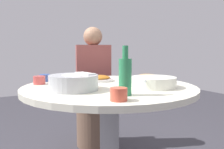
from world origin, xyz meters
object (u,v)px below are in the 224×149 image
(soup_bowl, at_px, (153,82))
(dish_stirfry, at_px, (99,79))
(tea_cup_far, at_px, (119,94))
(tea_cup_side, at_px, (45,78))
(stool_for_diner_left, at_px, (94,123))
(rice_bowl, at_px, (74,82))
(green_bottle, at_px, (125,75))
(tea_cup_near, at_px, (39,80))
(round_dining_table, at_px, (109,107))
(dish_tofu_braise, at_px, (147,77))
(diner_left, at_px, (93,71))

(soup_bowl, xyz_separation_m, dish_stirfry, (-0.43, -0.17, -0.01))
(tea_cup_far, xyz_separation_m, tea_cup_side, (-0.82, -0.14, -0.00))
(stool_for_diner_left, bearing_deg, rice_bowl, -31.20)
(stool_for_diner_left, bearing_deg, tea_cup_side, -53.77)
(dish_stirfry, distance_m, green_bottle, 0.57)
(tea_cup_near, distance_m, tea_cup_far, 0.73)
(round_dining_table, distance_m, tea_cup_near, 0.51)
(dish_tofu_braise, relative_size, stool_for_diner_left, 0.48)
(soup_bowl, relative_size, tea_cup_far, 3.54)
(diner_left, bearing_deg, soup_bowl, -3.87)
(rice_bowl, distance_m, diner_left, 1.03)
(rice_bowl, distance_m, dish_tofu_braise, 0.69)
(soup_bowl, distance_m, tea_cup_near, 0.76)
(tea_cup_near, bearing_deg, round_dining_table, 54.36)
(diner_left, bearing_deg, round_dining_table, -17.99)
(soup_bowl, xyz_separation_m, tea_cup_far, (0.22, -0.38, -0.00))
(tea_cup_side, bearing_deg, rice_bowl, 7.24)
(stool_for_diner_left, height_order, diner_left, diner_left)
(dish_tofu_braise, bearing_deg, round_dining_table, -74.23)
(stool_for_diner_left, distance_m, diner_left, 0.55)
(soup_bowl, height_order, dish_tofu_braise, soup_bowl)
(tea_cup_side, bearing_deg, dish_stirfry, 63.84)
(rice_bowl, relative_size, dish_tofu_braise, 1.29)
(round_dining_table, bearing_deg, dish_tofu_braise, 105.77)
(tea_cup_far, bearing_deg, soup_bowl, 119.78)
(rice_bowl, bearing_deg, tea_cup_side, -172.76)
(round_dining_table, distance_m, dish_tofu_braise, 0.45)
(soup_bowl, distance_m, dish_tofu_braise, 0.37)
(dish_stirfry, relative_size, dish_tofu_braise, 0.99)
(round_dining_table, bearing_deg, green_bottle, -15.18)
(dish_tofu_braise, distance_m, green_bottle, 0.66)
(dish_tofu_braise, xyz_separation_m, stool_for_diner_left, (-0.72, -0.13, -0.55))
(rice_bowl, xyz_separation_m, tea_cup_far, (0.37, 0.08, -0.02))
(soup_bowl, height_order, green_bottle, green_bottle)
(rice_bowl, height_order, dish_tofu_braise, rice_bowl)
(soup_bowl, relative_size, dish_tofu_braise, 1.27)
(rice_bowl, bearing_deg, stool_for_diner_left, 148.80)
(rice_bowl, bearing_deg, round_dining_table, 100.57)
(diner_left, bearing_deg, dish_stirfry, -21.45)
(round_dining_table, height_order, tea_cup_near, tea_cup_near)
(dish_stirfry, distance_m, tea_cup_far, 0.68)
(green_bottle, height_order, tea_cup_near, green_bottle)
(tea_cup_far, bearing_deg, rice_bowl, -167.66)
(dish_stirfry, bearing_deg, tea_cup_side, -116.16)
(tea_cup_far, bearing_deg, green_bottle, 134.48)
(tea_cup_far, xyz_separation_m, stool_for_diner_left, (-1.25, 0.45, -0.56))
(rice_bowl, distance_m, tea_cup_far, 0.38)
(tea_cup_far, relative_size, tea_cup_side, 1.05)
(tea_cup_near, bearing_deg, dish_stirfry, 82.99)
(green_bottle, relative_size, tea_cup_near, 3.23)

